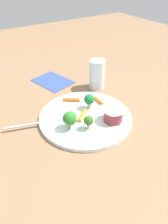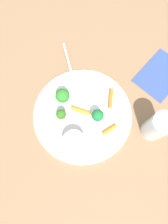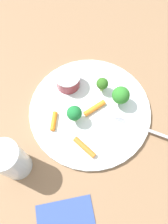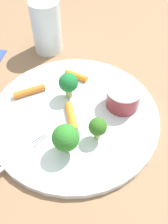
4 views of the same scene
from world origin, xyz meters
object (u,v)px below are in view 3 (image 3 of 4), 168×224
object	(u,v)px
sauce_cup	(66,80)
carrot_stick_2	(52,121)
fork	(149,131)
broccoli_floret_1	(100,84)
drinking_glass	(9,160)
carrot_stick_1	(93,107)
carrot_stick_0	(82,147)
broccoli_floret_0	(72,113)
plate	(88,110)
broccoli_floret_2	(119,95)

from	to	relation	value
sauce_cup	carrot_stick_2	distance (m)	0.11
sauce_cup	fork	xyz separation A→B (m)	(0.11, 0.20, -0.02)
broccoli_floret_1	drinking_glass	distance (m)	0.27
carrot_stick_1	drinking_glass	bearing A→B (deg)	-47.92
sauce_cup	carrot_stick_0	xyz separation A→B (m)	(0.16, 0.05, -0.01)
carrot_stick_0	broccoli_floret_1	bearing A→B (deg)	167.73
broccoli_floret_0	carrot_stick_0	world-z (taller)	broccoli_floret_0
plate	broccoli_floret_1	size ratio (longest dim) A/B	6.69
broccoli_floret_2	fork	distance (m)	0.11
broccoli_floret_0	broccoli_floret_2	bearing A→B (deg)	116.55
fork	carrot_stick_0	bearing A→B (deg)	-72.30
broccoli_floret_1	plate	bearing A→B (deg)	-25.39
broccoli_floret_0	fork	size ratio (longest dim) A/B	0.29
broccoli_floret_1	fork	distance (m)	0.16
sauce_cup	carrot_stick_2	size ratio (longest dim) A/B	1.36
broccoli_floret_0	drinking_glass	bearing A→B (deg)	-45.36
plate	drinking_glass	world-z (taller)	drinking_glass
carrot_stick_1	carrot_stick_2	size ratio (longest dim) A/B	1.26
sauce_cup	broccoli_floret_2	size ratio (longest dim) A/B	1.11
sauce_cup	broccoli_floret_1	xyz separation A→B (m)	(0.01, 0.08, 0.01)
plate	drinking_glass	bearing A→B (deg)	-46.34
broccoli_floret_2	fork	bearing A→B (deg)	46.43
plate	broccoli_floret_0	world-z (taller)	broccoli_floret_0
carrot_stick_0	carrot_stick_1	bearing A→B (deg)	169.78
broccoli_floret_0	carrot_stick_2	bearing A→B (deg)	-77.40
carrot_stick_0	carrot_stick_2	bearing A→B (deg)	-127.40
broccoli_floret_2	carrot_stick_2	size ratio (longest dim) A/B	1.23
sauce_cup	broccoli_floret_0	bearing A→B (deg)	14.52
sauce_cup	broccoli_floret_0	distance (m)	0.10
broccoli_floret_0	drinking_glass	xyz separation A→B (m)	(0.12, -0.12, 0.01)
carrot_stick_1	drinking_glass	world-z (taller)	drinking_glass
carrot_stick_0	plate	bearing A→B (deg)	175.94
plate	carrot_stick_2	size ratio (longest dim) A/B	6.41
broccoli_floret_1	carrot_stick_1	size ratio (longest dim) A/B	0.76
plate	carrot_stick_1	distance (m)	0.02
sauce_cup	carrot_stick_1	distance (m)	0.10
carrot_stick_0	carrot_stick_2	xyz separation A→B (m)	(-0.06, -0.08, -0.00)
plate	fork	size ratio (longest dim) A/B	1.62
broccoli_floret_1	fork	world-z (taller)	broccoli_floret_1
carrot_stick_1	carrot_stick_2	distance (m)	0.10
broccoli_floret_1	carrot_stick_2	bearing A→B (deg)	-48.91
plate	carrot_stick_2	xyz separation A→B (m)	(0.04, -0.08, 0.01)
carrot_stick_1	drinking_glass	xyz separation A→B (m)	(0.15, -0.16, 0.04)
broccoli_floret_1	carrot_stick_2	xyz separation A→B (m)	(0.09, -0.11, -0.02)
carrot_stick_0	drinking_glass	bearing A→B (deg)	-72.07
broccoli_floret_2	carrot_stick_2	distance (m)	0.17
broccoli_floret_0	carrot_stick_0	xyz separation A→B (m)	(0.07, 0.03, -0.03)
sauce_cup	carrot_stick_1	xyz separation A→B (m)	(0.06, 0.07, -0.01)
plate	carrot_stick_0	xyz separation A→B (m)	(0.10, -0.01, 0.01)
drinking_glass	broccoli_floret_2	bearing A→B (deg)	127.16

